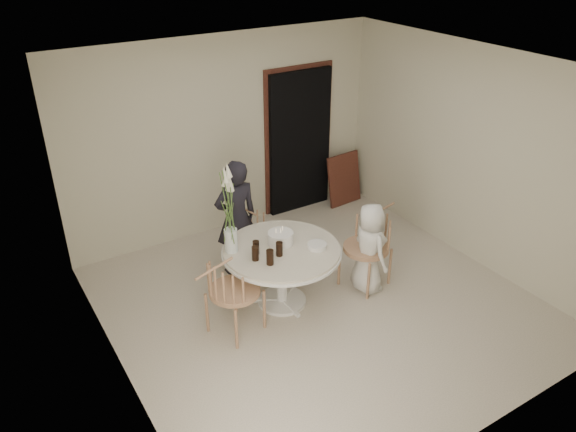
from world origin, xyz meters
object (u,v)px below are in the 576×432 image
table (282,257)px  flower_vase (230,215)px  chair_right (373,237)px  chair_far (251,231)px  chair_left (225,289)px  boy (369,248)px  birthday_cake (281,238)px  girl (236,218)px

table → flower_vase: size_ratio=1.25×
chair_right → flower_vase: 1.80m
chair_far → chair_left: chair_left is taller
chair_left → flower_vase: size_ratio=0.88×
chair_far → boy: (0.93, -1.16, 0.05)m
chair_far → flower_vase: 1.07m
chair_left → birthday_cake: chair_left is taller
table → boy: boy is taller
birthday_cake → flower_vase: flower_vase is taller
chair_right → girl: (-1.27, 1.05, 0.14)m
boy → flower_vase: size_ratio=1.05×
table → chair_left: 0.82m
table → chair_far: 0.87m
chair_left → chair_far: bearing=-58.3°
chair_left → table: bearing=-94.7°
chair_far → chair_left: (-0.88, -1.05, 0.09)m
flower_vase → birthday_cake: bearing=-15.4°
table → chair_right: (1.16, -0.18, -0.01)m
girl → boy: bearing=136.0°
boy → birthday_cake: 1.07m
table → birthday_cake: size_ratio=4.64×
chair_right → flower_vase: bearing=-118.7°
girl → flower_vase: flower_vase is taller
table → flower_vase: (-0.49, 0.25, 0.56)m
chair_left → birthday_cake: (0.84, 0.29, 0.19)m
table → chair_right: bearing=-8.9°
chair_far → girl: (-0.19, 0.01, 0.23)m
chair_left → birthday_cake: 0.91m
boy → girl: bearing=48.2°
table → chair_left: size_ratio=1.42×
table → girl: girl is taller
table → chair_far: size_ratio=1.67×
chair_far → flower_vase: size_ratio=0.75×
chair_right → chair_left: 1.96m
chair_far → chair_right: bearing=-55.9°
girl → birthday_cake: 0.79m
chair_right → boy: bearing=-65.8°
boy → flower_vase: flower_vase is taller
birthday_cake → flower_vase: bearing=164.6°
table → chair_right: size_ratio=1.42×
chair_left → flower_vase: (0.31, 0.44, 0.56)m
boy → birthday_cake: size_ratio=3.91×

